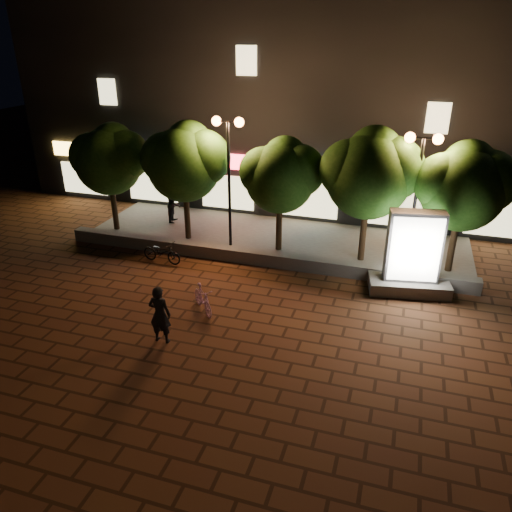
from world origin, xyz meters
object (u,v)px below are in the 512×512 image
at_px(tree_far_right, 465,184).
at_px(ad_kiosk, 412,260).
at_px(tree_right, 371,171).
at_px(scooter_pink, 203,299).
at_px(tree_far_left, 110,157).
at_px(street_lamp_right, 420,167).
at_px(street_lamp_left, 228,150).
at_px(tree_left, 186,160).
at_px(tree_mid, 282,173).
at_px(pedestrian, 174,204).
at_px(rider, 160,314).
at_px(scooter_parked, 162,252).

relative_size(tree_far_right, ad_kiosk, 1.65).
bearing_deg(tree_right, scooter_pink, -129.50).
bearing_deg(tree_far_left, street_lamp_right, -1.21).
bearing_deg(tree_right, street_lamp_left, -177.19).
relative_size(tree_left, tree_right, 0.97).
bearing_deg(tree_far_right, tree_mid, -180.00).
distance_m(street_lamp_right, ad_kiosk, 3.22).
xyz_separation_m(tree_mid, tree_right, (3.31, 0.00, 0.35)).
bearing_deg(tree_left, street_lamp_right, -1.68).
relative_size(tree_left, street_lamp_right, 0.98).
distance_m(street_lamp_right, pedestrian, 10.99).
relative_size(tree_far_left, ad_kiosk, 1.61).
xyz_separation_m(tree_right, ad_kiosk, (1.77, -1.96, -2.40)).
bearing_deg(street_lamp_left, tree_far_left, 177.24).
distance_m(tree_far_left, ad_kiosk, 12.90).
relative_size(tree_far_left, street_lamp_left, 0.89).
xyz_separation_m(tree_far_left, street_lamp_right, (12.45, -0.26, 0.60)).
xyz_separation_m(tree_right, scooter_pink, (-4.42, -5.36, -3.13)).
xyz_separation_m(tree_far_left, tree_right, (10.80, 0.00, 0.27)).
bearing_deg(tree_mid, rider, -102.46).
relative_size(tree_far_left, scooter_parked, 2.84).
height_order(tree_mid, street_lamp_left, street_lamp_left).
bearing_deg(tree_far_right, street_lamp_left, -178.24).
bearing_deg(tree_far_right, tree_far_left, -180.00).
height_order(rider, scooter_parked, rider).
xyz_separation_m(tree_left, tree_far_right, (10.50, -0.00, -0.08)).
relative_size(scooter_pink, scooter_parked, 0.90).
relative_size(tree_right, street_lamp_left, 0.98).
distance_m(street_lamp_right, scooter_pink, 8.64).
distance_m(rider, scooter_parked, 5.39).
relative_size(street_lamp_right, ad_kiosk, 1.73).
xyz_separation_m(tree_left, ad_kiosk, (9.07, -1.96, -2.28)).
height_order(ad_kiosk, rider, ad_kiosk).
xyz_separation_m(tree_far_left, tree_left, (3.50, 0.00, 0.15)).
relative_size(street_lamp_left, pedestrian, 3.03).
distance_m(tree_right, tree_far_right, 3.20).
bearing_deg(tree_mid, pedestrian, 163.90).
distance_m(ad_kiosk, scooter_pink, 7.09).
distance_m(street_lamp_left, street_lamp_right, 7.00).
bearing_deg(pedestrian, street_lamp_right, -108.74).
xyz_separation_m(tree_far_left, ad_kiosk, (12.57, -1.96, -2.13)).
bearing_deg(tree_left, tree_mid, -0.00).
bearing_deg(street_lamp_left, tree_far_right, 1.76).
bearing_deg(tree_mid, tree_right, 0.00).
bearing_deg(rider, pedestrian, -68.60).
distance_m(tree_mid, scooter_pink, 6.13).
distance_m(tree_left, ad_kiosk, 9.56).
xyz_separation_m(tree_left, tree_right, (7.30, 0.00, 0.12)).
relative_size(street_lamp_right, rider, 2.81).
xyz_separation_m(tree_far_right, rider, (-8.10, -7.24, -2.48)).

